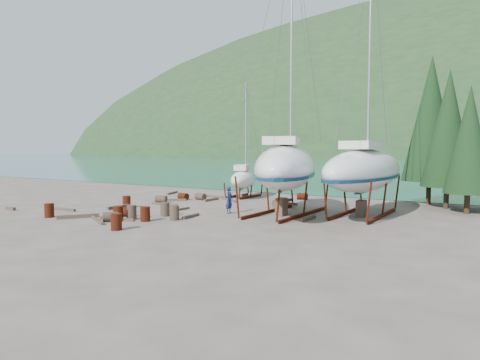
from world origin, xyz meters
The scene contains 46 objects.
ground centered at (0.00, 0.00, 0.00)m, with size 600.00×600.00×0.00m, color #554C43.
far_house_left centered at (-60.00, 190.00, 2.92)m, with size 6.60×5.60×5.60m.
far_house_center centered at (-20.00, 190.00, 2.92)m, with size 6.60×5.60×5.60m.
cypress_near_right centered at (12.50, 12.00, 5.79)m, with size 3.60×3.60×10.00m.
cypress_mid_right centered at (14.00, 10.00, 4.92)m, with size 3.06×3.06×8.50m.
cypress_back_left centered at (11.00, 14.00, 6.66)m, with size 4.14×4.14×11.50m.
moored_boat_left centered at (-30.00, 60.00, 0.39)m, with size 2.00×5.00×6.05m.
moored_boat_mid centered at (10.00, 80.00, 0.39)m, with size 2.00×5.00×6.05m.
moored_boat_far centered at (-8.00, 110.00, 0.39)m, with size 2.00×5.00×6.05m.
large_sailboat_near centered at (4.03, 3.13, 3.15)m, with size 7.78×12.90×19.56m.
large_sailboat_far centered at (8.49, 5.38, 2.97)m, with size 3.61×11.57×18.18m.
small_sailboat_shore centered at (-3.73, 10.32, 1.68)m, with size 4.10×6.64×10.16m.
worker centered at (0.62, 1.56, 0.91)m, with size 0.66×0.44×1.82m, color navy.
drum_0 centered at (-7.99, -5.92, 0.44)m, with size 0.58×0.58×0.88m, color #5B170F.
drum_1 centered at (-3.48, -4.93, 0.29)m, with size 0.58×0.58×0.88m, color #2D2823.
drum_2 centered at (-7.13, 6.01, 0.29)m, with size 0.58×0.58×0.88m, color #5B170F.
drum_3 centered at (-3.37, -4.45, 0.44)m, with size 0.58×0.58×0.88m, color #5B170F.
drum_4 centered at (1.44, 11.50, 0.29)m, with size 0.58×0.58×0.88m, color #5B170F.
drum_5 centered at (-2.20, -1.64, 0.44)m, with size 0.58×0.58×0.88m, color #2D2823.
drum_6 centered at (3.68, 3.12, 0.29)m, with size 0.58×0.58×0.88m, color #5B170F.
drum_7 centered at (-1.06, -6.61, 0.44)m, with size 0.58×0.58×0.88m, color #5B170F.
drum_8 centered at (-7.27, -0.19, 0.44)m, with size 0.58×0.58×0.88m, color #5B170F.
drum_9 centered at (-5.79, 6.68, 0.29)m, with size 0.58×0.58×0.88m, color #2D2823.
drum_10 centered at (-1.81, -3.76, 0.44)m, with size 0.58×0.58×0.88m, color #5B170F.
drum_11 centered at (1.95, 6.07, 0.29)m, with size 0.58×0.58×0.88m, color #2D2823.
drum_12 centered at (-4.26, -3.17, 0.29)m, with size 0.58×0.58×0.88m, color #5B170F.
drum_15 centered at (-7.34, 3.52, 0.29)m, with size 0.58×0.58×0.88m, color #2D2823.
drum_16 centered at (-2.99, -3.72, 0.44)m, with size 0.58×0.58×0.88m, color #2D2823.
drum_17 centered at (-0.66, -2.47, 0.44)m, with size 0.58×0.58×0.88m, color #2D2823.
timber_0 centered at (-7.71, 9.60, 0.07)m, with size 0.14×2.76×0.14m, color brown.
timber_1 centered at (6.18, 1.80, 0.10)m, with size 0.19×1.82×0.19m, color brown.
timber_2 centered at (-11.22, 9.22, 0.09)m, with size 0.19×2.24×0.19m, color brown.
timber_3 centered at (-4.23, -5.30, 0.07)m, with size 0.15×3.05×0.15m, color brown.
timber_4 centered at (-7.18, 5.03, 0.09)m, with size 0.17×1.84×0.17m, color brown.
timber_5 centered at (-3.45, -4.49, 0.08)m, with size 0.16×2.33×0.16m, color brown.
timber_7 centered at (-0.44, -1.18, 0.09)m, with size 0.17×1.81×0.17m, color brown.
timber_8 centered at (-4.69, 6.73, 0.09)m, with size 0.19×1.90×0.19m, color brown.
timber_10 centered at (-3.41, 7.43, 0.08)m, with size 0.16×2.80×0.16m, color brown.
timber_11 centered at (-3.12, 0.60, 0.08)m, with size 0.15×2.46×0.15m, color brown.
timber_12 centered at (-5.95, 2.40, 0.08)m, with size 0.17×2.40×0.17m, color brown.
timber_13 centered at (-13.30, -5.44, 0.11)m, with size 0.22×0.91×0.22m, color brown.
timber_14 centered at (-10.19, -3.64, 0.09)m, with size 0.18×2.82×0.18m, color brown.
timber_15 centered at (-6.34, 8.68, 0.07)m, with size 0.15×2.68×0.15m, color brown.
timber_16 centered at (-6.20, -5.15, 0.11)m, with size 0.23×2.48×0.23m, color brown.
timber_pile_fore centered at (-5.26, -2.74, 0.30)m, with size 1.80×1.80×0.60m.
timber_pile_aft centered at (2.47, 6.27, 0.30)m, with size 1.80×1.80×0.60m.
Camera 1 is at (16.47, -21.91, 4.22)m, focal length 32.00 mm.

